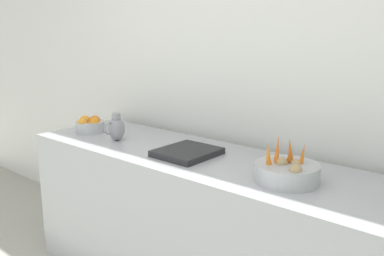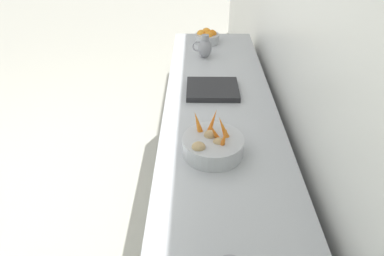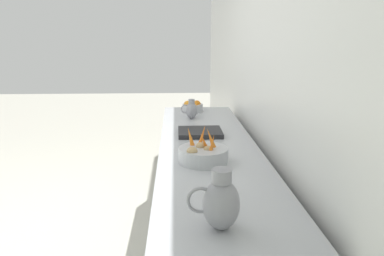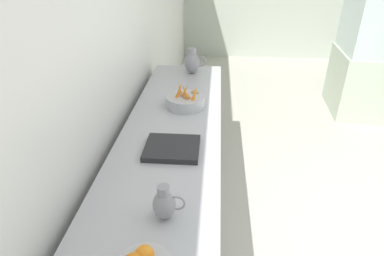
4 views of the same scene
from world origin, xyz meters
name	(u,v)px [view 1 (image 1 of 4)]	position (x,y,z in m)	size (l,w,h in m)	color
tile_wall_left	(361,56)	(-1.95, 0.79, 1.50)	(0.10, 9.37, 3.00)	white
prep_counter	(228,240)	(-1.49, 0.29, 0.46)	(0.69, 2.83, 0.92)	#ADAFB5
vegetable_colander	(287,171)	(-1.43, 0.67, 0.98)	(0.31, 0.31, 0.22)	#ADAFB5
orange_bowl	(90,125)	(-1.44, -0.89, 0.98)	(0.21, 0.21, 0.12)	#ADAFB5
metal_pitcher_short	(116,128)	(-1.41, -0.56, 1.01)	(0.15, 0.11, 0.18)	gray
counter_sink_basin	(187,152)	(-1.45, 0.02, 0.94)	(0.34, 0.30, 0.04)	#232326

